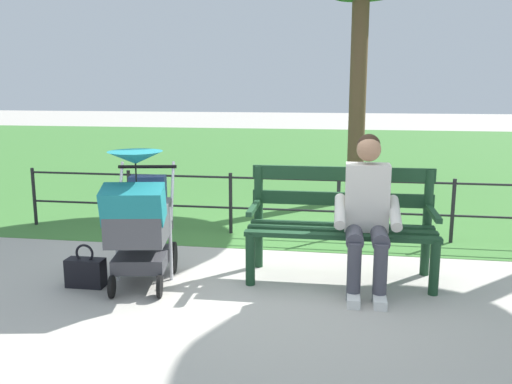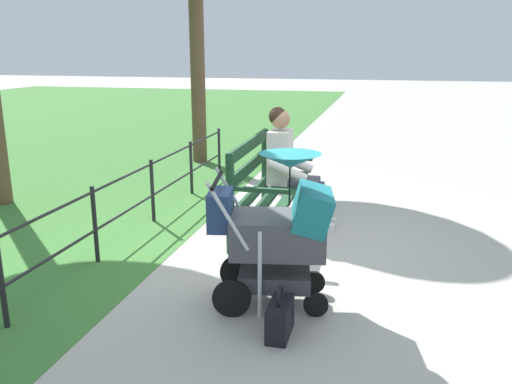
{
  "view_description": "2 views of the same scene",
  "coord_description": "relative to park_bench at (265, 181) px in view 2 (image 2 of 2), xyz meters",
  "views": [
    {
      "loc": [
        -0.64,
        4.55,
        1.66
      ],
      "look_at": [
        0.06,
        0.17,
        0.8
      ],
      "focal_mm": 38.26,
      "sensor_mm": 36.0,
      "label": 1
    },
    {
      "loc": [
        4.61,
        1.08,
        1.85
      ],
      "look_at": [
        0.28,
        0.01,
        0.66
      ],
      "focal_mm": 37.38,
      "sensor_mm": 36.0,
      "label": 2
    }
  ],
  "objects": [
    {
      "name": "stroller",
      "position": [
        1.65,
        0.48,
        0.07
      ],
      "size": [
        0.64,
        0.95,
        1.15
      ],
      "color": "black",
      "rests_on": "ground"
    },
    {
      "name": "ground_plane",
      "position": [
        0.64,
        0.12,
        -0.53
      ],
      "size": [
        60.0,
        60.0,
        0.0
      ],
      "primitive_type": "plane",
      "color": "#ADA89E"
    },
    {
      "name": "park_bench",
      "position": [
        0.0,
        0.0,
        0.0
      ],
      "size": [
        1.61,
        0.62,
        0.96
      ],
      "color": "#193D23",
      "rests_on": "ground"
    },
    {
      "name": "handbag",
      "position": [
        2.11,
        0.58,
        -0.4
      ],
      "size": [
        0.32,
        0.14,
        0.37
      ],
      "color": "black",
      "rests_on": "ground"
    },
    {
      "name": "park_fence",
      "position": [
        0.64,
        -1.26,
        -0.11
      ],
      "size": [
        6.08,
        0.04,
        0.7
      ],
      "color": "black",
      "rests_on": "ground"
    },
    {
      "name": "person_on_bench",
      "position": [
        -0.21,
        0.22,
        0.15
      ],
      "size": [
        0.53,
        0.74,
        1.28
      ],
      "color": "#42424C",
      "rests_on": "ground"
    }
  ]
}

